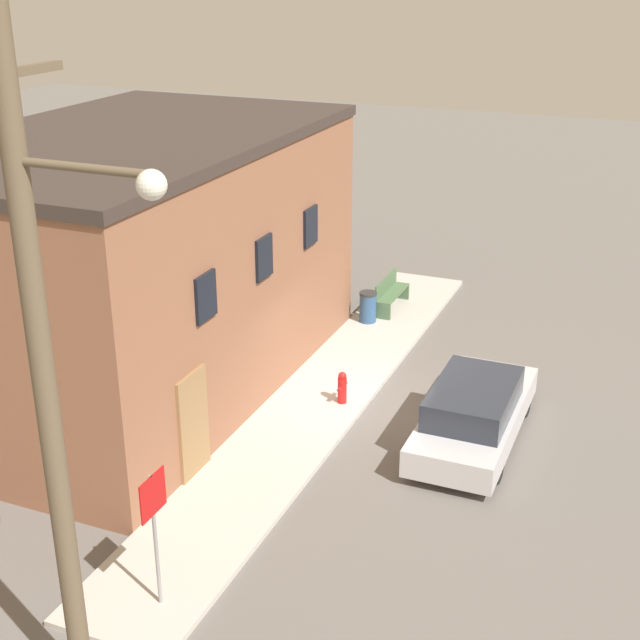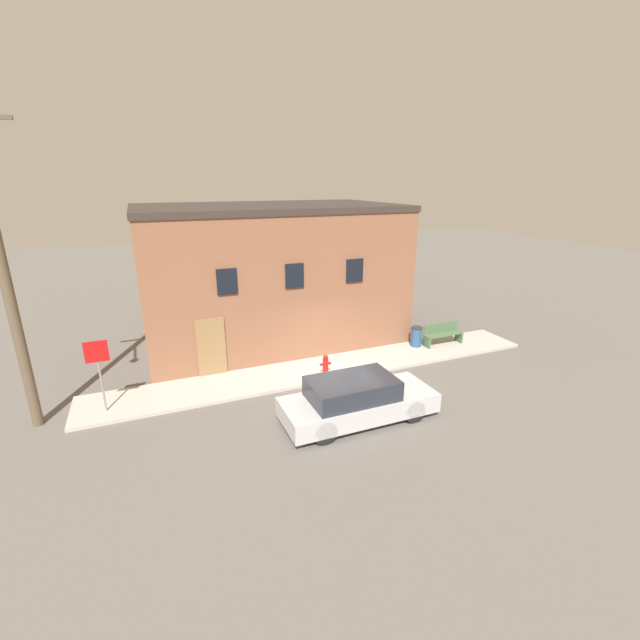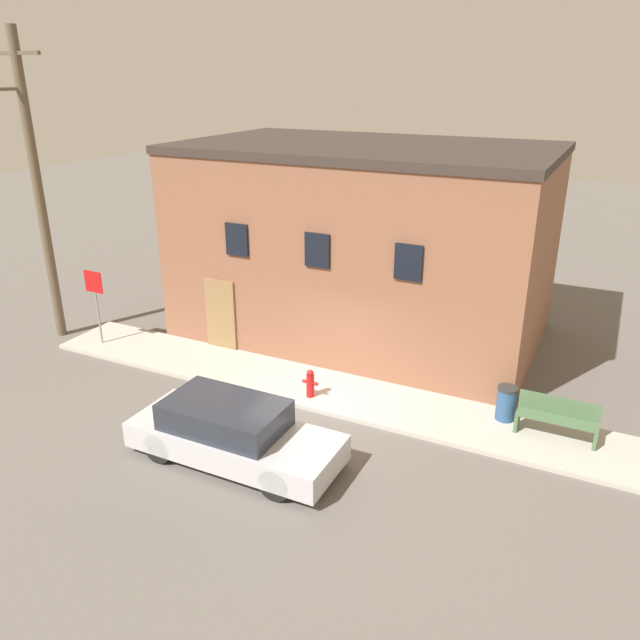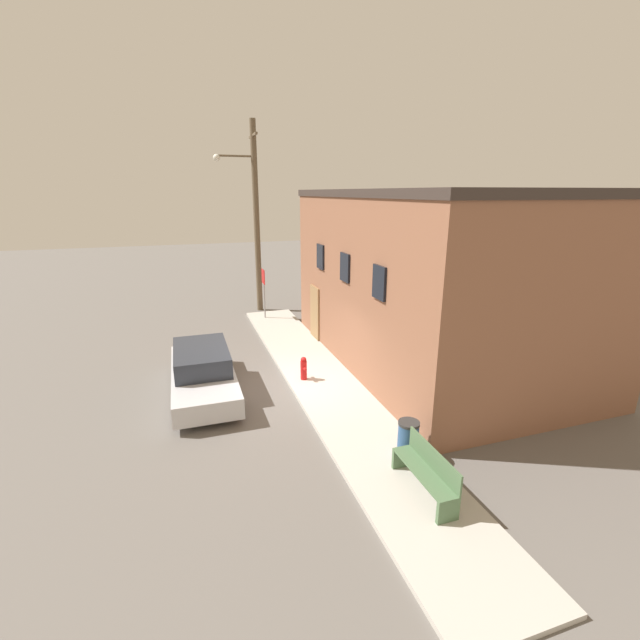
{
  "view_description": "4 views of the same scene",
  "coord_description": "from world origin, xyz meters",
  "px_view_note": "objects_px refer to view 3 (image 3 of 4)",
  "views": [
    {
      "loc": [
        -16.68,
        -5.78,
        9.39
      ],
      "look_at": [
        -0.25,
        1.06,
        2.0
      ],
      "focal_mm": 50.0,
      "sensor_mm": 36.0,
      "label": 1
    },
    {
      "loc": [
        -5.9,
        -12.43,
        6.78
      ],
      "look_at": [
        -0.25,
        1.06,
        2.0
      ],
      "focal_mm": 24.0,
      "sensor_mm": 36.0,
      "label": 2
    },
    {
      "loc": [
        6.13,
        -11.88,
        7.78
      ],
      "look_at": [
        -0.25,
        1.06,
        2.0
      ],
      "focal_mm": 35.0,
      "sensor_mm": 36.0,
      "label": 3
    },
    {
      "loc": [
        11.63,
        -2.86,
        5.75
      ],
      "look_at": [
        -0.25,
        1.06,
        2.0
      ],
      "focal_mm": 24.0,
      "sensor_mm": 36.0,
      "label": 4
    }
  ],
  "objects_px": {
    "bench": "(557,418)",
    "trash_bin": "(506,403)",
    "stop_sign": "(95,293)",
    "parked_car": "(232,433)",
    "utility_pole": "(35,185)",
    "fire_hydrant": "(310,383)"
  },
  "relations": [
    {
      "from": "stop_sign",
      "to": "parked_car",
      "type": "distance_m",
      "value": 7.67
    },
    {
      "from": "fire_hydrant",
      "to": "utility_pole",
      "type": "bearing_deg",
      "value": 178.68
    },
    {
      "from": "utility_pole",
      "to": "parked_car",
      "type": "relative_size",
      "value": 1.94
    },
    {
      "from": "fire_hydrant",
      "to": "bench",
      "type": "height_order",
      "value": "bench"
    },
    {
      "from": "bench",
      "to": "parked_car",
      "type": "relative_size",
      "value": 0.38
    },
    {
      "from": "bench",
      "to": "trash_bin",
      "type": "bearing_deg",
      "value": 168.03
    },
    {
      "from": "fire_hydrant",
      "to": "utility_pole",
      "type": "height_order",
      "value": "utility_pole"
    },
    {
      "from": "bench",
      "to": "trash_bin",
      "type": "height_order",
      "value": "bench"
    },
    {
      "from": "bench",
      "to": "trash_bin",
      "type": "distance_m",
      "value": 1.19
    },
    {
      "from": "trash_bin",
      "to": "utility_pole",
      "type": "height_order",
      "value": "utility_pole"
    },
    {
      "from": "utility_pole",
      "to": "parked_car",
      "type": "bearing_deg",
      "value": -20.41
    },
    {
      "from": "stop_sign",
      "to": "bench",
      "type": "distance_m",
      "value": 13.06
    },
    {
      "from": "fire_hydrant",
      "to": "trash_bin",
      "type": "relative_size",
      "value": 0.89
    },
    {
      "from": "fire_hydrant",
      "to": "utility_pole",
      "type": "relative_size",
      "value": 0.08
    },
    {
      "from": "utility_pole",
      "to": "stop_sign",
      "type": "bearing_deg",
      "value": -0.7
    },
    {
      "from": "bench",
      "to": "utility_pole",
      "type": "bearing_deg",
      "value": -177.65
    },
    {
      "from": "utility_pole",
      "to": "bench",
      "type": "bearing_deg",
      "value": 2.35
    },
    {
      "from": "stop_sign",
      "to": "parked_car",
      "type": "bearing_deg",
      "value": -25.01
    },
    {
      "from": "trash_bin",
      "to": "parked_car",
      "type": "relative_size",
      "value": 0.18
    },
    {
      "from": "fire_hydrant",
      "to": "parked_car",
      "type": "relative_size",
      "value": 0.16
    },
    {
      "from": "fire_hydrant",
      "to": "trash_bin",
      "type": "height_order",
      "value": "trash_bin"
    },
    {
      "from": "stop_sign",
      "to": "bench",
      "type": "xyz_separation_m",
      "value": [
        13.0,
        0.63,
        -1.13
      ]
    }
  ]
}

